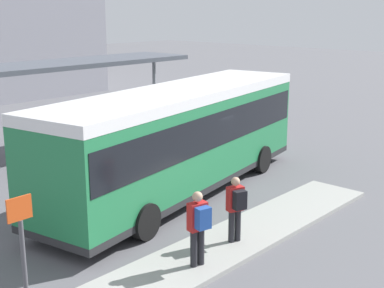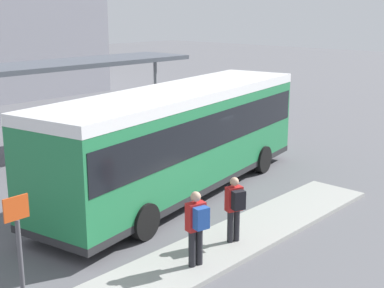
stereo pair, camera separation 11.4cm
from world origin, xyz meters
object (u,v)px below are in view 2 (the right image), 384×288
bicycle_white (241,120)px  bicycle_orange (231,119)px  pedestrian_waiting (197,224)px  pedestrian_companion (235,206)px  platform_sign (21,267)px  city_bus (180,133)px

bicycle_white → bicycle_orange: 0.66m
pedestrian_waiting → bicycle_orange: size_ratio=1.08×
pedestrian_companion → platform_sign: (-5.66, 0.02, 0.49)m
bicycle_white → platform_sign: 18.42m
city_bus → pedestrian_waiting: size_ratio=6.52×
city_bus → bicycle_orange: bearing=20.0°
bicycle_white → bicycle_orange: (0.01, 0.66, -0.03)m
pedestrian_waiting → bicycle_white: size_ratio=0.99×
city_bus → pedestrian_companion: city_bus is taller
pedestrian_waiting → city_bus: bearing=-28.4°
city_bus → platform_sign: city_bus is taller
pedestrian_waiting → bicycle_white: pedestrian_waiting is taller
pedestrian_companion → bicycle_white: size_ratio=0.94×
bicycle_white → pedestrian_companion: bearing=-53.3°
pedestrian_waiting → bicycle_white: bearing=-42.5°
pedestrian_waiting → bicycle_orange: pedestrian_waiting is taller
pedestrian_companion → city_bus: bearing=-7.4°
pedestrian_companion → platform_sign: platform_sign is taller
pedestrian_companion → bicycle_orange: 13.98m
bicycle_white → platform_sign: (-16.48, -8.13, 1.18)m
pedestrian_companion → bicycle_orange: size_ratio=1.03×
pedestrian_waiting → bicycle_orange: bearing=-40.4°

